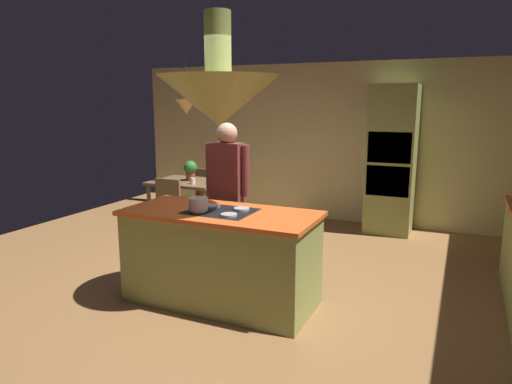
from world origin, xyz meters
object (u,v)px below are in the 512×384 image
at_px(chair_facing_island, 164,206).
at_px(cup_on_table, 193,181).
at_px(oven_tower, 392,160).
at_px(person_at_island, 228,189).
at_px(chair_by_back_wall, 210,190).
at_px(cooking_pot_on_cooktop, 198,204).
at_px(dining_table, 189,188).
at_px(kitchen_island, 221,257).
at_px(potted_plant_on_table, 190,169).

relative_size(chair_facing_island, cup_on_table, 9.67).
height_order(oven_tower, person_at_island, oven_tower).
height_order(chair_by_back_wall, cooking_pot_on_cooktop, cooking_pot_on_cooktop).
distance_m(oven_tower, cooking_pot_on_cooktop, 3.60).
distance_m(oven_tower, dining_table, 3.06).
xyz_separation_m(kitchen_island, cup_on_table, (-1.49, 1.89, 0.34)).
bearing_deg(cup_on_table, cooking_pot_on_cooktop, -56.64).
distance_m(oven_tower, chair_facing_island, 3.37).
bearing_deg(chair_by_back_wall, chair_facing_island, 90.00).
relative_size(chair_by_back_wall, potted_plant_on_table, 2.90).
bearing_deg(person_at_island, chair_by_back_wall, 124.71).
distance_m(potted_plant_on_table, cup_on_table, 0.34).
height_order(person_at_island, chair_by_back_wall, person_at_island).
bearing_deg(chair_facing_island, person_at_island, -28.54).
bearing_deg(potted_plant_on_table, chair_by_back_wall, 91.25).
distance_m(dining_table, cup_on_table, 0.33).
relative_size(kitchen_island, oven_tower, 0.85).
distance_m(chair_by_back_wall, cooking_pot_on_cooktop, 3.29).
bearing_deg(oven_tower, cooking_pot_on_cooktop, -110.48).
bearing_deg(chair_by_back_wall, dining_table, 90.00).
relative_size(dining_table, chair_facing_island, 1.23).
distance_m(dining_table, cooking_pot_on_cooktop, 2.73).
relative_size(kitchen_island, potted_plant_on_table, 6.19).
bearing_deg(oven_tower, dining_table, -157.79).
bearing_deg(oven_tower, cup_on_table, -152.48).
bearing_deg(dining_table, potted_plant_on_table, 75.36).
distance_m(dining_table, chair_by_back_wall, 0.65).
bearing_deg(cup_on_table, oven_tower, 27.52).
xyz_separation_m(person_at_island, cooking_pot_on_cooktop, (0.13, -0.83, 0.01)).
relative_size(kitchen_island, cup_on_table, 20.63).
distance_m(chair_facing_island, potted_plant_on_table, 0.80).
bearing_deg(chair_by_back_wall, cooking_pot_on_cooktop, 118.26).
bearing_deg(cooking_pot_on_cooktop, kitchen_island, 39.09).
height_order(kitchen_island, potted_plant_on_table, potted_plant_on_table).
height_order(kitchen_island, dining_table, kitchen_island).
bearing_deg(chair_facing_island, chair_by_back_wall, 90.00).
height_order(person_at_island, potted_plant_on_table, person_at_island).
xyz_separation_m(kitchen_island, chair_facing_island, (-1.70, 1.47, 0.04)).
xyz_separation_m(chair_facing_island, cup_on_table, (0.21, 0.43, 0.30)).
bearing_deg(dining_table, chair_by_back_wall, 90.00).
distance_m(cup_on_table, cooking_pot_on_cooktop, 2.43).
bearing_deg(cooking_pot_on_cooktop, potted_plant_on_table, 123.83).
relative_size(oven_tower, cooking_pot_on_cooktop, 12.13).
bearing_deg(chair_by_back_wall, cup_on_table, 103.89).
distance_m(person_at_island, cooking_pot_on_cooktop, 0.84).
relative_size(kitchen_island, chair_by_back_wall, 2.13).
relative_size(potted_plant_on_table, cooking_pot_on_cooktop, 1.67).
bearing_deg(chair_facing_island, dining_table, 90.00).
bearing_deg(dining_table, oven_tower, 22.21).
relative_size(potted_plant_on_table, cup_on_table, 3.33).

